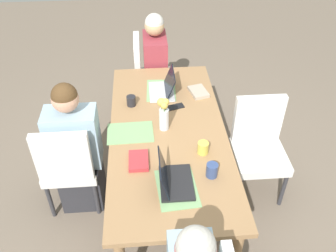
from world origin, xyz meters
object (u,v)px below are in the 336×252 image
object	(u,v)px
chair_head_left_left_far	(149,73)
person_head_left_left_far	(156,73)
person_near_left_near	(77,154)
phone_black	(175,107)
chair_near_left_near	(69,163)
flower_vase	(164,113)
chair_far_right_near	(259,143)
coffee_mug_centre_left	(212,170)
dining_table	(168,138)
laptop_head_left_left_far	(164,89)
coffee_mug_near_right	(131,101)
book_blue_cover	(198,92)
coffee_mug_near_left	(203,148)
book_red_cover	(139,161)
laptop_head_right_left_mid	(172,180)

from	to	relation	value
chair_head_left_left_far	person_head_left_left_far	xyz separation A→B (m)	(0.06, 0.07, 0.03)
person_near_left_near	phone_black	xyz separation A→B (m)	(-0.30, 0.83, 0.21)
chair_near_left_near	chair_head_left_left_far	bearing A→B (deg)	152.97
flower_vase	phone_black	world-z (taller)	flower_vase
chair_far_right_near	coffee_mug_centre_left	bearing A→B (deg)	-43.35
dining_table	person_near_left_near	world-z (taller)	person_near_left_near
laptop_head_left_left_far	flower_vase	bearing A→B (deg)	-4.14
dining_table	coffee_mug_centre_left	world-z (taller)	coffee_mug_centre_left
phone_black	coffee_mug_near_right	bearing A→B (deg)	154.41
book_blue_cover	phone_black	world-z (taller)	book_blue_cover
coffee_mug_near_left	book_blue_cover	world-z (taller)	coffee_mug_near_left
chair_head_left_left_far	coffee_mug_near_left	bearing A→B (deg)	12.60
chair_near_left_near	book_blue_cover	xyz separation A→B (m)	(-0.58, 1.12, 0.25)
chair_near_left_near	flower_vase	distance (m)	0.87
dining_table	chair_near_left_near	distance (m)	0.82
person_near_left_near	chair_head_left_left_far	distance (m)	1.43
person_head_left_left_far	coffee_mug_near_right	world-z (taller)	person_head_left_left_far
flower_vase	coffee_mug_near_right	world-z (taller)	flower_vase
chair_far_right_near	book_blue_cover	size ratio (longest dim) A/B	4.50
chair_near_left_near	phone_black	world-z (taller)	chair_near_left_near
flower_vase	coffee_mug_near_left	distance (m)	0.42
book_red_cover	book_blue_cover	distance (m)	1.01
dining_table	coffee_mug_near_left	xyz separation A→B (m)	(0.27, 0.24, 0.12)
book_blue_cover	laptop_head_left_left_far	bearing A→B (deg)	-110.29
chair_near_left_near	laptop_head_left_left_far	bearing A→B (deg)	126.81
coffee_mug_near_right	book_blue_cover	xyz separation A→B (m)	(-0.14, 0.60, -0.03)
coffee_mug_centre_left	book_blue_cover	xyz separation A→B (m)	(-1.01, 0.06, -0.04)
person_near_left_near	book_blue_cover	size ratio (longest dim) A/B	5.97
coffee_mug_near_right	person_head_left_left_far	bearing A→B (deg)	163.82
chair_head_left_left_far	laptop_head_left_left_far	distance (m)	0.81
laptop_head_left_left_far	coffee_mug_centre_left	world-z (taller)	laptop_head_left_left_far
person_head_left_left_far	book_red_cover	xyz separation A→B (m)	(1.56, -0.20, 0.22)
person_head_left_left_far	phone_black	distance (m)	0.95
book_red_cover	coffee_mug_centre_left	bearing A→B (deg)	71.58
chair_far_right_near	phone_black	world-z (taller)	chair_far_right_near
chair_far_right_near	laptop_head_right_left_mid	bearing A→B (deg)	-52.56
chair_head_left_left_far	coffee_mug_centre_left	bearing A→B (deg)	11.76
chair_near_left_near	coffee_mug_near_left	bearing A→B (deg)	79.00
dining_table	coffee_mug_centre_left	xyz separation A→B (m)	(0.50, 0.26, 0.13)
chair_near_left_near	flower_vase	bearing A→B (deg)	97.35
chair_near_left_near	person_head_left_left_far	xyz separation A→B (m)	(-1.30, 0.77, 0.03)
person_near_left_near	chair_far_right_near	xyz separation A→B (m)	(-0.04, 1.53, -0.03)
chair_near_left_near	laptop_head_left_left_far	xyz separation A→B (m)	(-0.61, 0.81, 0.27)
dining_table	flower_vase	world-z (taller)	flower_vase
person_near_left_near	person_head_left_left_far	distance (m)	1.41
person_near_left_near	book_blue_cover	bearing A→B (deg)	115.26
laptop_head_left_left_far	coffee_mug_centre_left	xyz separation A→B (m)	(1.04, 0.25, 0.01)
chair_head_left_left_far	coffee_mug_near_left	distance (m)	1.62
coffee_mug_near_left	person_head_left_left_far	bearing A→B (deg)	-169.65
laptop_head_right_left_mid	phone_black	world-z (taller)	laptop_head_right_left_mid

